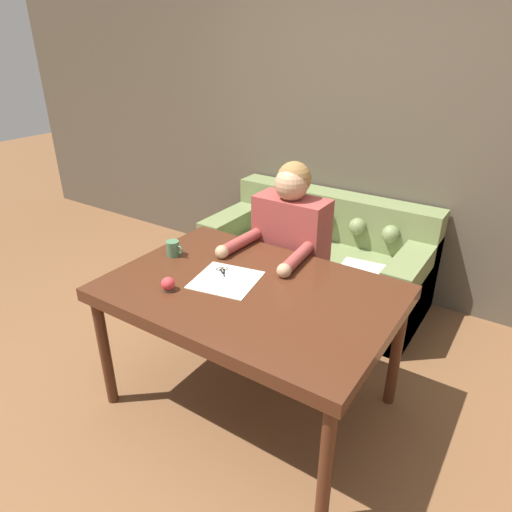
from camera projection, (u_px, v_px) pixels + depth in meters
name	position (u px, v px, depth m)	size (l,w,h in m)	color
ground_plane	(230.00, 411.00, 2.58)	(16.00, 16.00, 0.00)	brown
wall_back	(372.00, 127.00, 3.37)	(8.00, 0.06, 2.60)	brown
dining_table	(250.00, 299.00, 2.35)	(1.46, 1.00, 0.76)	#472314
couch	(317.00, 263.00, 3.59)	(1.67, 0.82, 0.80)	olive
person	(289.00, 256.00, 2.91)	(0.49, 0.63, 1.25)	#33281E
pattern_paper_main	(226.00, 280.00, 2.39)	(0.37, 0.37, 0.00)	beige
scissors	(223.00, 272.00, 2.46)	(0.17, 0.17, 0.01)	silver
mug	(173.00, 248.00, 2.64)	(0.11, 0.08, 0.09)	#47704C
pin_cushion	(168.00, 284.00, 2.28)	(0.07, 0.07, 0.07)	#4C3828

